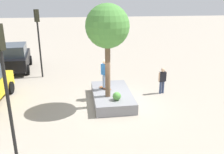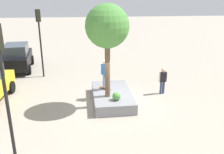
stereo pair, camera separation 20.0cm
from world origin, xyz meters
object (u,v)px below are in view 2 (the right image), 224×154
skateboard (105,88)px  sedan_parked (17,57)px  bystander_watching (163,79)px  traffic_light_median (2,72)px  skateboarder (105,72)px  plaza_tree (107,27)px  traffic_light_corner (40,32)px  planter_ledge (112,96)px

skateboard → sedan_parked: 9.33m
skateboard → bystander_watching: 3.61m
sedan_parked → traffic_light_median: traffic_light_median is taller
skateboarder → bystander_watching: skateboarder is taller
plaza_tree → skateboarder: 2.86m
skateboarder → traffic_light_corner: bearing=42.5°
skateboard → traffic_light_median: size_ratio=0.15×
planter_ledge → plaza_tree: size_ratio=0.79×
plaza_tree → traffic_light_median: 5.66m
traffic_light_median → sedan_parked: bearing=12.5°
traffic_light_corner → plaza_tree: bearing=-143.0°
plaza_tree → sedan_parked: size_ratio=1.02×
skateboarder → traffic_light_corner: traffic_light_corner is taller
planter_ledge → bystander_watching: (0.73, -3.24, 0.67)m
plaza_tree → bystander_watching: (1.30, -3.55, -3.36)m
plaza_tree → traffic_light_median: plaza_tree is taller
bystander_watching → plaza_tree: bearing=110.0°
traffic_light_corner → traffic_light_median: bearing=-178.4°
traffic_light_median → bystander_watching: traffic_light_median is taller
plaza_tree → traffic_light_corner: size_ratio=1.00×
planter_ledge → bystander_watching: size_ratio=2.33×
plaza_tree → traffic_light_corner: plaza_tree is taller
sedan_parked → traffic_light_corner: bearing=-131.6°
plaza_tree → bystander_watching: size_ratio=2.96×
skateboard → skateboarder: size_ratio=0.43×
skateboard → traffic_light_median: 6.88m
traffic_light_median → traffic_light_corner: bearing=1.6°
skateboard → traffic_light_corner: bearing=42.5°
plaza_tree → planter_ledge: bearing=-29.0°
sedan_parked → bystander_watching: (-6.39, -10.11, -0.14)m
planter_ledge → bystander_watching: 3.39m
sedan_parked → bystander_watching: sedan_parked is taller
sedan_parked → traffic_light_corner: (-2.04, -2.30, 2.24)m
traffic_light_corner → bystander_watching: traffic_light_corner is taller
skateboard → traffic_light_corner: (4.62, 4.23, 2.70)m
bystander_watching → traffic_light_corner: bearing=60.9°
skateboard → traffic_light_corner: traffic_light_corner is taller
plaza_tree → skateboard: size_ratio=6.69×
traffic_light_median → planter_ledge: bearing=-44.1°
planter_ledge → traffic_light_median: (-4.45, 4.31, 3.06)m
planter_ledge → skateboard: (0.47, 0.34, 0.35)m
skateboard → skateboarder: (0.00, -0.00, 1.01)m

